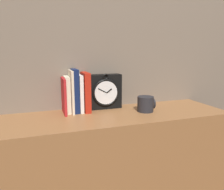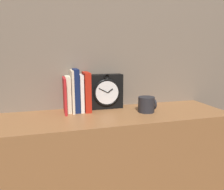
{
  "view_description": "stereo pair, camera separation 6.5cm",
  "coord_description": "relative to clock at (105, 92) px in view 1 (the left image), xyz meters",
  "views": [
    {
      "loc": [
        -0.37,
        -1.08,
        1.06
      ],
      "look_at": [
        0.0,
        0.0,
        0.83
      ],
      "focal_mm": 35.0,
      "sensor_mm": 36.0,
      "label": 1
    },
    {
      "loc": [
        -0.31,
        -1.1,
        1.06
      ],
      "look_at": [
        0.0,
        0.0,
        0.83
      ],
      "focal_mm": 35.0,
      "sensor_mm": 36.0,
      "label": 2
    }
  ],
  "objects": [
    {
      "name": "clock",
      "position": [
        0.0,
        0.0,
        0.0
      ],
      "size": [
        0.21,
        0.08,
        0.21
      ],
      "color": "black",
      "rests_on": "bookshelf"
    },
    {
      "name": "book_slot2_cream",
      "position": [
        -0.2,
        -0.03,
        0.02
      ],
      "size": [
        0.01,
        0.13,
        0.24
      ],
      "color": "beige",
      "rests_on": "bookshelf"
    },
    {
      "name": "book_slot0_red",
      "position": [
        -0.25,
        -0.04,
        -0.0
      ],
      "size": [
        0.01,
        0.15,
        0.2
      ],
      "color": "red",
      "rests_on": "bookshelf"
    },
    {
      "name": "bookshelf",
      "position": [
        -0.0,
        -0.14,
        -0.46
      ],
      "size": [
        1.31,
        0.39,
        0.72
      ],
      "color": "#936038",
      "rests_on": "ground_plane"
    },
    {
      "name": "wall_back",
      "position": [
        -0.0,
        0.07,
        0.48
      ],
      "size": [
        6.0,
        0.05,
        2.6
      ],
      "color": "#756656",
      "rests_on": "ground_plane"
    },
    {
      "name": "book_slot4_white",
      "position": [
        -0.15,
        -0.02,
        0.0
      ],
      "size": [
        0.02,
        0.12,
        0.21
      ],
      "color": "white",
      "rests_on": "bookshelf"
    },
    {
      "name": "book_slot3_navy",
      "position": [
        -0.18,
        -0.02,
        0.02
      ],
      "size": [
        0.03,
        0.12,
        0.24
      ],
      "color": "#101D48",
      "rests_on": "bookshelf"
    },
    {
      "name": "book_slot5_red",
      "position": [
        -0.12,
        -0.02,
        0.01
      ],
      "size": [
        0.03,
        0.13,
        0.22
      ],
      "color": "#B12011",
      "rests_on": "bookshelf"
    },
    {
      "name": "book_slot1_cream",
      "position": [
        -0.23,
        -0.02,
        -0.0
      ],
      "size": [
        0.03,
        0.11,
        0.2
      ],
      "color": "beige",
      "rests_on": "bookshelf"
    },
    {
      "name": "mug",
      "position": [
        0.2,
        -0.14,
        -0.06
      ],
      "size": [
        0.1,
        0.09,
        0.09
      ],
      "color": "#232328",
      "rests_on": "bookshelf"
    }
  ]
}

